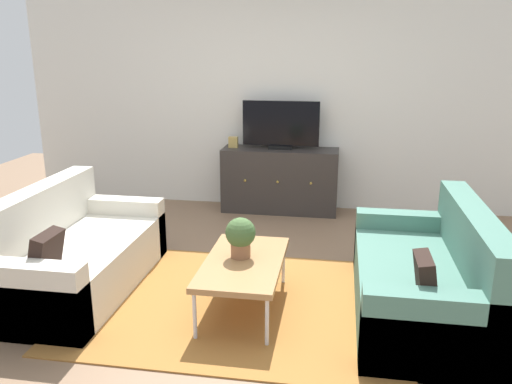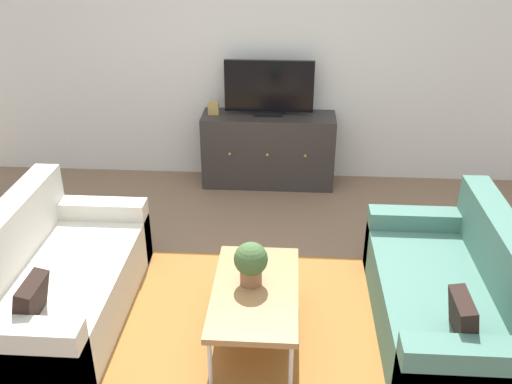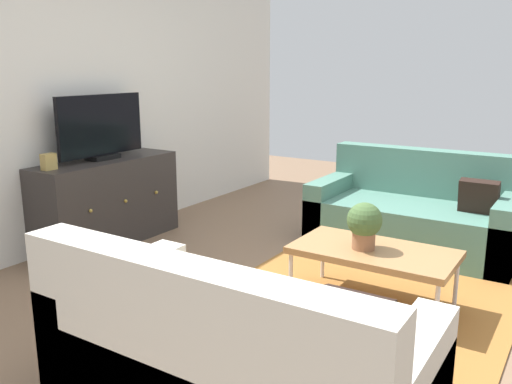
{
  "view_description": "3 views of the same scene",
  "coord_description": "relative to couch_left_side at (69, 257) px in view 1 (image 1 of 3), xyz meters",
  "views": [
    {
      "loc": [
        0.73,
        -3.74,
        1.95
      ],
      "look_at": [
        0.0,
        0.67,
        0.68
      ],
      "focal_mm": 36.15,
      "sensor_mm": 36.0,
      "label": 1
    },
    {
      "loc": [
        0.26,
        -3.34,
        2.7
      ],
      "look_at": [
        0.0,
        0.67,
        0.68
      ],
      "focal_mm": 40.0,
      "sensor_mm": 36.0,
      "label": 2
    },
    {
      "loc": [
        -3.18,
        -1.36,
        1.57
      ],
      "look_at": [
        0.0,
        0.67,
        0.68
      ],
      "focal_mm": 37.55,
      "sensor_mm": 36.0,
      "label": 3
    }
  ],
  "objects": [
    {
      "name": "area_rug",
      "position": [
        1.44,
        -0.05,
        -0.27
      ],
      "size": [
        2.5,
        1.9,
        0.01
      ],
      "primitive_type": "cube",
      "color": "#9E662D",
      "rests_on": "ground_plane"
    },
    {
      "name": "flat_screen_tv",
      "position": [
        1.47,
        2.39,
        0.77
      ],
      "size": [
        0.91,
        0.16,
        0.57
      ],
      "color": "black",
      "rests_on": "tv_console"
    },
    {
      "name": "mantel_clock",
      "position": [
        0.9,
        2.37,
        0.56
      ],
      "size": [
        0.11,
        0.07,
        0.13
      ],
      "primitive_type": "cube",
      "color": "tan",
      "rests_on": "tv_console"
    },
    {
      "name": "potted_plant",
      "position": [
        1.46,
        -0.05,
        0.3
      ],
      "size": [
        0.23,
        0.23,
        0.31
      ],
      "color": "#936042",
      "rests_on": "coffee_table"
    },
    {
      "name": "coffee_table",
      "position": [
        1.49,
        -0.12,
        0.09
      ],
      "size": [
        0.58,
        1.05,
        0.4
      ],
      "color": "#A37547",
      "rests_on": "ground_plane"
    },
    {
      "name": "tv_console",
      "position": [
        1.47,
        2.37,
        0.11
      ],
      "size": [
        1.38,
        0.47,
        0.77
      ],
      "color": "#332D2B",
      "rests_on": "ground_plane"
    },
    {
      "name": "couch_left_side",
      "position": [
        0.0,
        0.0,
        0.0
      ],
      "size": [
        0.9,
        1.71,
        0.84
      ],
      "color": "beige",
      "rests_on": "ground_plane"
    },
    {
      "name": "wall_back",
      "position": [
        1.44,
        2.65,
        1.07
      ],
      "size": [
        6.4,
        0.12,
        2.7
      ],
      "primitive_type": "cube",
      "color": "silver",
      "rests_on": "ground_plane"
    },
    {
      "name": "ground_plane",
      "position": [
        1.44,
        0.1,
        -0.28
      ],
      "size": [
        10.0,
        10.0,
        0.0
      ],
      "primitive_type": "plane",
      "color": "#84664C"
    },
    {
      "name": "couch_right_side",
      "position": [
        2.88,
        0.0,
        0.0
      ],
      "size": [
        0.9,
        1.71,
        0.84
      ],
      "color": "#4C7A6B",
      "rests_on": "ground_plane"
    }
  ]
}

